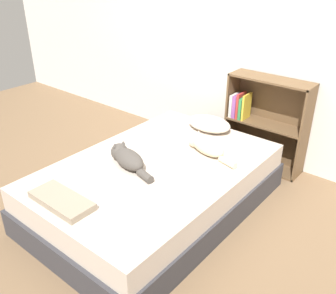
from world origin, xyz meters
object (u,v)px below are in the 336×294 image
pillow (209,124)px  cat_dark (127,158)px  bed (156,187)px  cat_light (206,145)px  bookshelf (264,120)px

pillow → cat_dark: bearing=-96.7°
bed → cat_dark: 0.37m
cat_light → bookshelf: size_ratio=0.59×
bed → bookshelf: 1.37m
pillow → cat_light: size_ratio=0.83×
cat_dark → bookshelf: 1.54m
bed → pillow: 0.90m
cat_dark → bookshelf: bearing=-94.0°
pillow → bookshelf: size_ratio=0.48×
cat_light → cat_dark: 0.69m
cat_dark → bookshelf: size_ratio=0.57×
bed → pillow: pillow is taller
bed → cat_light: 0.55m
pillow → cat_dark: 1.02m
pillow → cat_dark: cat_dark is taller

